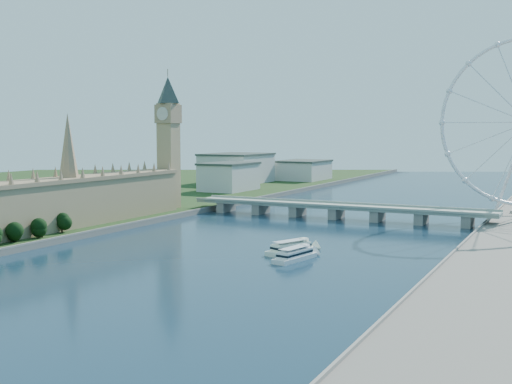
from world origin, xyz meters
The scene contains 6 objects.
parliament_range centered at (-128.00, 170.00, 18.48)m, with size 24.00×200.00×70.00m.
big_ben centered at (-128.00, 278.00, 66.57)m, with size 20.02×20.02×110.00m.
westminster_bridge centered at (0.00, 300.00, 6.63)m, with size 220.00×22.00×9.50m.
city_skyline centered at (39.22, 560.08, 16.96)m, with size 505.00×280.00×32.00m.
tour_boat_near centered at (33.13, 148.05, 0.00)m, with size 7.94×30.99×6.86m, color silver, non-canonical shape.
tour_boat_far centered at (24.38, 163.57, 0.00)m, with size 8.21×32.02×7.10m, color white, non-canonical shape.
Camera 1 is at (152.45, -130.21, 60.97)m, focal length 45.00 mm.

